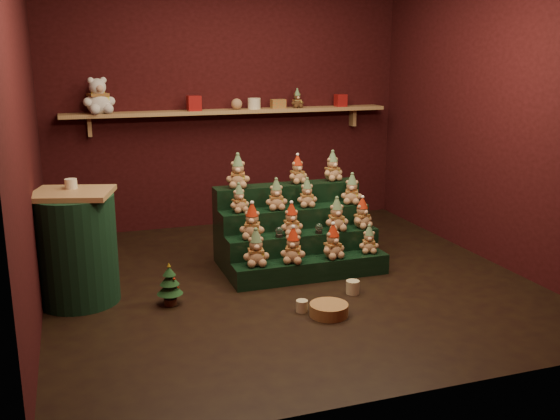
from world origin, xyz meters
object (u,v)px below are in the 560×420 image
object	(u,v)px
side_table	(76,248)
mug_left	(302,306)
snow_globe_a	(279,232)
snow_globe_b	(319,228)
snow_globe_c	(344,226)
wicker_basket	(329,310)
mini_christmas_tree	(170,284)
white_bear	(98,91)
mug_right	(353,287)
brown_bear	(297,99)
riser_tier_front	(312,269)

from	to	relation	value
side_table	mug_left	xyz separation A→B (m)	(1.60, -0.76, -0.40)
snow_globe_a	snow_globe_b	distance (m)	0.37
snow_globe_b	snow_globe_c	size ratio (longest dim) A/B	1.11
snow_globe_a	wicker_basket	xyz separation A→B (m)	(0.08, -0.93, -0.36)
mug_left	wicker_basket	distance (m)	0.21
mini_christmas_tree	mug_left	xyz separation A→B (m)	(0.93, -0.46, -0.12)
side_table	wicker_basket	xyz separation A→B (m)	(1.77, -0.89, -0.40)
mug_left	white_bear	world-z (taller)	white_bear
snow_globe_b	white_bear	xyz separation A→B (m)	(-1.74, 1.72, 1.14)
wicker_basket	white_bear	size ratio (longest dim) A/B	0.64
wicker_basket	white_bear	bearing A→B (deg)	118.53
snow_globe_a	mini_christmas_tree	distance (m)	1.10
mug_right	side_table	bearing A→B (deg)	165.55
white_bear	brown_bear	size ratio (longest dim) A/B	2.22
riser_tier_front	side_table	world-z (taller)	side_table
mug_right	white_bear	bearing A→B (deg)	127.97
mini_christmas_tree	brown_bear	distance (m)	3.02
side_table	mini_christmas_tree	bearing A→B (deg)	-8.37
snow_globe_a	wicker_basket	world-z (taller)	snow_globe_a
snow_globe_b	snow_globe_a	bearing A→B (deg)	-180.00
riser_tier_front	mini_christmas_tree	bearing A→B (deg)	-171.93
mug_right	riser_tier_front	bearing A→B (deg)	114.61
mug_left	brown_bear	size ratio (longest dim) A/B	0.44
snow_globe_a	side_table	size ratio (longest dim) A/B	0.10
snow_globe_a	mug_left	bearing A→B (deg)	-96.10
snow_globe_b	wicker_basket	distance (m)	1.04
brown_bear	riser_tier_front	bearing A→B (deg)	-108.22
brown_bear	side_table	bearing A→B (deg)	-146.58
snow_globe_c	brown_bear	size ratio (longest dim) A/B	0.39
snow_globe_a	snow_globe_b	world-z (taller)	snow_globe_a
mini_christmas_tree	snow_globe_c	bearing A→B (deg)	11.73
snow_globe_b	mug_left	distance (m)	0.99
snow_globe_b	snow_globe_c	distance (m)	0.24
riser_tier_front	mug_right	bearing A→B (deg)	-65.39
mini_christmas_tree	brown_bear	size ratio (longest dim) A/B	1.67
mini_christmas_tree	wicker_basket	distance (m)	1.25
riser_tier_front	snow_globe_b	bearing A→B (deg)	50.99
snow_globe_b	snow_globe_c	bearing A→B (deg)	-0.00
mini_christmas_tree	mug_right	bearing A→B (deg)	-9.64
wicker_basket	brown_bear	size ratio (longest dim) A/B	1.42
snow_globe_b	mug_left	world-z (taller)	snow_globe_b
snow_globe_b	mug_right	distance (m)	0.69
snow_globe_b	side_table	world-z (taller)	side_table
mug_left	brown_bear	distance (m)	3.01
riser_tier_front	mug_left	distance (m)	0.72
mini_christmas_tree	mug_right	xyz separation A→B (m)	(1.46, -0.25, -0.11)
riser_tier_front	snow_globe_a	xyz separation A→B (m)	(-0.24, 0.16, 0.32)
white_bear	mini_christmas_tree	bearing A→B (deg)	-94.33
snow_globe_b	mini_christmas_tree	distance (m)	1.45
snow_globe_b	brown_bear	bearing A→B (deg)	76.31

